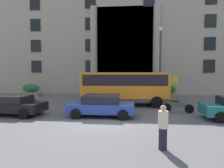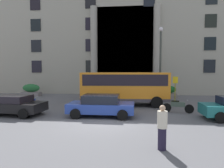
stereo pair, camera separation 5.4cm
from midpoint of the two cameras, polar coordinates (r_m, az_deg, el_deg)
name	(u,v)px [view 1 (the left image)]	position (r m, az deg, el deg)	size (l,w,h in m)	color
ground_plane	(104,123)	(11.43, -2.46, -11.01)	(80.00, 64.00, 0.12)	#5A595D
office_building_facade	(121,36)	(28.87, 2.58, 13.45)	(43.07, 9.64, 15.44)	#A09B8B
orange_minibus	(125,86)	(16.49, 3.53, -0.50)	(7.11, 2.81, 2.73)	orange
bus_stop_sign	(175,86)	(18.67, 17.49, -0.67)	(0.44, 0.08, 2.36)	#99971B
hedge_planter_entrance_left	(109,92)	(21.62, -0.97, -2.20)	(2.03, 0.95, 1.27)	gray
hedge_planter_west	(167,92)	(21.49, 15.43, -2.28)	(1.84, 0.82, 1.34)	gray
hedge_planter_entrance_right	(31,90)	(24.39, -22.20, -1.67)	(2.10, 0.81, 1.38)	gray
parked_compact_extra	(12,105)	(14.51, -26.85, -5.30)	(4.35, 2.25, 1.28)	black
parked_sedan_far	(101,105)	(12.63, -3.17, -6.06)	(4.14, 2.05, 1.36)	#243E99
motorcycle_far_end	(91,104)	(14.74, -6.24, -5.62)	(1.98, 0.58, 0.89)	black
motorcycle_near_kerb	(29,102)	(16.54, -22.75, -4.87)	(1.96, 0.55, 0.89)	black
scooter_by_planter	(177,106)	(14.44, 18.05, -5.97)	(2.03, 0.72, 0.89)	black
pedestrian_man_crossing	(163,127)	(7.57, 14.16, -11.94)	(0.36, 0.36, 1.63)	#221C32
lamppost_plaza_centre	(160,58)	(19.61, 13.56, 7.28)	(0.40, 0.40, 6.97)	#3A3F39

